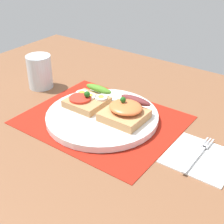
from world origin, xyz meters
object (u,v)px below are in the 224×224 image
(sandwich_salmon, at_px, (126,111))
(drinking_glass, at_px, (40,72))
(napkin, at_px, (201,157))
(plate, at_px, (102,116))
(sandwich_egg_tomato, at_px, (88,99))
(fork, at_px, (199,153))

(sandwich_salmon, xyz_separation_m, drinking_glass, (-0.32, 0.03, 0.01))
(napkin, distance_m, drinking_glass, 0.53)
(plate, height_order, sandwich_salmon, sandwich_salmon)
(plate, xyz_separation_m, sandwich_salmon, (0.06, 0.02, 0.03))
(sandwich_egg_tomato, bearing_deg, sandwich_salmon, -0.76)
(sandwich_egg_tomato, distance_m, drinking_glass, 0.21)
(plate, relative_size, sandwich_salmon, 2.59)
(plate, height_order, sandwich_egg_tomato, sandwich_egg_tomato)
(plate, distance_m, drinking_glass, 0.27)
(drinking_glass, bearing_deg, sandwich_egg_tomato, -7.24)
(sandwich_egg_tomato, xyz_separation_m, drinking_glass, (-0.21, 0.03, 0.02))
(plate, height_order, napkin, plate)
(drinking_glass, bearing_deg, napkin, -4.55)
(plate, distance_m, sandwich_salmon, 0.07)
(plate, distance_m, napkin, 0.26)
(sandwich_salmon, relative_size, drinking_glass, 1.10)
(sandwich_egg_tomato, relative_size, fork, 0.75)
(napkin, relative_size, fork, 0.96)
(napkin, relative_size, drinking_glass, 1.40)
(sandwich_egg_tomato, height_order, drinking_glass, drinking_glass)
(sandwich_salmon, distance_m, fork, 0.20)
(sandwich_salmon, bearing_deg, sandwich_egg_tomato, 179.24)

